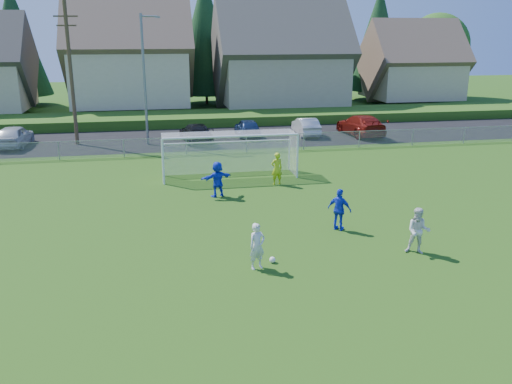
# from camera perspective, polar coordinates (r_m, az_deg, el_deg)

# --- Properties ---
(ground) EXTENTS (160.00, 160.00, 0.00)m
(ground) POSITION_cam_1_polar(r_m,az_deg,el_deg) (15.82, 5.58, -13.06)
(ground) COLOR #193D0C
(ground) RESTS_ON ground
(asphalt_lot) EXTENTS (60.00, 60.00, 0.00)m
(asphalt_lot) POSITION_cam_1_polar(r_m,az_deg,el_deg) (41.60, -5.06, 5.67)
(asphalt_lot) COLOR black
(asphalt_lot) RESTS_ON ground
(grass_embankment) EXTENTS (70.00, 6.00, 0.80)m
(grass_embankment) POSITION_cam_1_polar(r_m,az_deg,el_deg) (48.90, -5.99, 7.74)
(grass_embankment) COLOR #1E420F
(grass_embankment) RESTS_ON ground
(soccer_ball) EXTENTS (0.22, 0.22, 0.22)m
(soccer_ball) POSITION_cam_1_polar(r_m,az_deg,el_deg) (19.15, 1.74, -7.14)
(soccer_ball) COLOR white
(soccer_ball) RESTS_ON ground
(player_white_a) EXTENTS (0.69, 0.58, 1.62)m
(player_white_a) POSITION_cam_1_polar(r_m,az_deg,el_deg) (18.44, 0.12, -5.73)
(player_white_a) COLOR silver
(player_white_a) RESTS_ON ground
(player_white_b) EXTENTS (1.05, 0.97, 1.73)m
(player_white_b) POSITION_cam_1_polar(r_m,az_deg,el_deg) (20.51, 16.72, -3.95)
(player_white_b) COLOR silver
(player_white_b) RESTS_ON ground
(player_blue_a) EXTENTS (1.04, 0.99, 1.73)m
(player_blue_a) POSITION_cam_1_polar(r_m,az_deg,el_deg) (22.22, 8.78, -1.85)
(player_blue_a) COLOR #1632D2
(player_blue_a) RESTS_ON ground
(player_blue_b) EXTENTS (1.70, 1.08, 1.76)m
(player_blue_b) POSITION_cam_1_polar(r_m,az_deg,el_deg) (26.52, -4.08, 1.36)
(player_blue_b) COLOR #1632D2
(player_blue_b) RESTS_ON ground
(goalkeeper) EXTENTS (0.69, 0.51, 1.72)m
(goalkeeper) POSITION_cam_1_polar(r_m,az_deg,el_deg) (28.58, 2.20, 2.47)
(goalkeeper) COLOR #AFCA17
(goalkeeper) RESTS_ON ground
(car_a) EXTENTS (2.08, 4.61, 1.54)m
(car_a) POSITION_cam_1_polar(r_m,az_deg,el_deg) (41.79, -24.10, 5.41)
(car_a) COLOR #B1B6BA
(car_a) RESTS_ON ground
(car_d) EXTENTS (2.39, 4.87, 1.36)m
(car_d) POSITION_cam_1_polar(r_m,az_deg,el_deg) (40.14, -6.33, 6.22)
(car_d) COLOR black
(car_d) RESTS_ON ground
(car_e) EXTENTS (1.64, 4.02, 1.37)m
(car_e) POSITION_cam_1_polar(r_m,az_deg,el_deg) (42.10, -0.90, 6.80)
(car_e) COLOR #16274D
(car_e) RESTS_ON ground
(car_f) EXTENTS (1.60, 4.21, 1.37)m
(car_f) POSITION_cam_1_polar(r_m,az_deg,el_deg) (42.76, 5.28, 6.88)
(car_f) COLOR #BDBDBD
(car_f) RESTS_ON ground
(car_g) EXTENTS (2.61, 5.66, 1.60)m
(car_g) POSITION_cam_1_polar(r_m,az_deg,el_deg) (43.31, 10.96, 6.93)
(car_g) COLOR maroon
(car_g) RESTS_ON ground
(soccer_goal) EXTENTS (7.42, 1.90, 2.50)m
(soccer_goal) POSITION_cam_1_polar(r_m,az_deg,el_deg) (30.13, -2.88, 4.69)
(soccer_goal) COLOR white
(soccer_goal) RESTS_ON ground
(chainlink_fence) EXTENTS (52.06, 0.06, 1.20)m
(chainlink_fence) POSITION_cam_1_polar(r_m,az_deg,el_deg) (36.12, -4.18, 5.03)
(chainlink_fence) COLOR gray
(chainlink_fence) RESTS_ON ground
(streetlight) EXTENTS (1.38, 0.18, 9.00)m
(streetlight) POSITION_cam_1_polar(r_m,az_deg,el_deg) (39.28, -11.61, 11.88)
(streetlight) COLOR slate
(streetlight) RESTS_ON ground
(utility_pole) EXTENTS (1.60, 0.26, 10.00)m
(utility_pole) POSITION_cam_1_polar(r_m,az_deg,el_deg) (40.63, -18.92, 11.92)
(utility_pole) COLOR #473321
(utility_pole) RESTS_ON ground
(houses_row) EXTENTS (53.90, 11.45, 13.27)m
(houses_row) POSITION_cam_1_polar(r_m,az_deg,el_deg) (55.96, -4.81, 15.99)
(houses_row) COLOR tan
(houses_row) RESTS_ON ground
(tree_row) EXTENTS (65.98, 12.36, 13.80)m
(tree_row) POSITION_cam_1_polar(r_m,az_deg,el_deg) (62.12, -6.33, 15.61)
(tree_row) COLOR #382616
(tree_row) RESTS_ON ground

